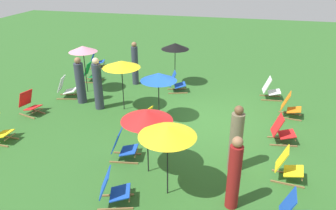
{
  "coord_description": "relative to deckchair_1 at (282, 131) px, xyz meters",
  "views": [
    {
      "loc": [
        -9.15,
        -1.0,
        4.87
      ],
      "look_at": [
        0.0,
        1.2,
        0.5
      ],
      "focal_mm": 34.12,
      "sensor_mm": 36.0,
      "label": 1
    }
  ],
  "objects": [
    {
      "name": "deckchair_14",
      "position": [
        1.79,
        -0.39,
        0.0
      ],
      "size": [
        0.58,
        0.82,
        0.83
      ],
      "rotation": [
        0.0,
        0.0,
        -0.15
      ],
      "color": "olive",
      "rests_on": "ground"
    },
    {
      "name": "deckchair_13",
      "position": [
        3.33,
        7.52,
        0.0
      ],
      "size": [
        0.53,
        0.79,
        0.83
      ],
      "rotation": [
        0.0,
        0.0,
        0.07
      ],
      "color": "olive",
      "rests_on": "ground"
    },
    {
      "name": "deckchair_9",
      "position": [
        5.12,
        8.12,
        0.0
      ],
      "size": [
        0.64,
        0.85,
        0.83
      ],
      "rotation": [
        0.0,
        0.0,
        0.24
      ],
      "color": "olive",
      "rests_on": "ground"
    },
    {
      "name": "umbrella_1",
      "position": [
        -2.22,
        3.31,
        1.19
      ],
      "size": [
        1.22,
        1.22,
        1.7
      ],
      "color": "black",
      "rests_on": "ground"
    },
    {
      "name": "person_0",
      "position": [
        0.9,
        6.04,
        0.51
      ],
      "size": [
        0.43,
        0.43,
        1.85
      ],
      "rotation": [
        0.0,
        0.0,
        4.03
      ],
      "color": "#333847",
      "rests_on": "ground"
    },
    {
      "name": "ground_plane",
      "position": [
        0.67,
        2.3,
        -0.37
      ],
      "size": [
        40.0,
        40.0,
        0.0
      ],
      "primitive_type": "plane",
      "color": "#2D6026"
    },
    {
      "name": "umbrella_4",
      "position": [
        3.73,
        3.94,
        1.28
      ],
      "size": [
        1.12,
        1.12,
        1.78
      ],
      "color": "black",
      "rests_on": "ground"
    },
    {
      "name": "umbrella_0",
      "position": [
        -2.91,
        2.65,
        1.24
      ],
      "size": [
        1.23,
        1.23,
        1.73
      ],
      "color": "black",
      "rests_on": "ground"
    },
    {
      "name": "deckchair_11",
      "position": [
        -0.07,
        8.14,
        0.0
      ],
      "size": [
        0.67,
        0.86,
        0.83
      ],
      "rotation": [
        0.0,
        0.0,
        -0.28
      ],
      "color": "olive",
      "rests_on": "ground"
    },
    {
      "name": "deckchair_2",
      "position": [
        -1.84,
        4.12,
        0.0
      ],
      "size": [
        0.57,
        0.82,
        0.83
      ],
      "rotation": [
        0.0,
        0.0,
        0.13
      ],
      "color": "olive",
      "rests_on": "ground"
    },
    {
      "name": "deckchair_10",
      "position": [
        -0.41,
        3.8,
        0.0
      ],
      "size": [
        0.68,
        0.87,
        0.83
      ],
      "rotation": [
        0.0,
        0.0,
        -0.29
      ],
      "color": "olive",
      "rests_on": "ground"
    },
    {
      "name": "deckchair_4",
      "position": [
        1.51,
        7.68,
        0.0
      ],
      "size": [
        0.62,
        0.84,
        0.83
      ],
      "rotation": [
        0.0,
        0.0,
        0.21
      ],
      "color": "olive",
      "rests_on": "ground"
    },
    {
      "name": "person_1",
      "position": [
        1.23,
        6.89,
        0.44
      ],
      "size": [
        0.46,
        0.46,
        1.71
      ],
      "rotation": [
        0.0,
        0.0,
        3.75
      ],
      "color": "#333847",
      "rests_on": "ground"
    },
    {
      "name": "umbrella_2",
      "position": [
        1.02,
        5.18,
        1.28
      ],
      "size": [
        1.26,
        1.26,
        1.77
      ],
      "color": "black",
      "rests_on": "ground"
    },
    {
      "name": "person_4",
      "position": [
        -2.98,
        1.23,
        0.46
      ],
      "size": [
        0.38,
        0.38,
        1.71
      ],
      "rotation": [
        0.0,
        0.0,
        5.73
      ],
      "color": "maroon",
      "rests_on": "ground"
    },
    {
      "name": "person_3",
      "position": [
        -1.62,
        1.26,
        0.46
      ],
      "size": [
        0.37,
        0.37,
        1.76
      ],
      "rotation": [
        0.0,
        0.0,
        4.91
      ],
      "color": "#72664C",
      "rests_on": "ground"
    },
    {
      "name": "deckchair_12",
      "position": [
        3.04,
        3.74,
        0.0
      ],
      "size": [
        0.69,
        0.87,
        0.83
      ],
      "rotation": [
        0.0,
        0.0,
        0.31
      ],
      "color": "olive",
      "rests_on": "ground"
    },
    {
      "name": "deckchair_3",
      "position": [
        3.19,
        0.16,
        0.0
      ],
      "size": [
        0.53,
        0.79,
        0.83
      ],
      "rotation": [
        0.0,
        0.0,
        0.08
      ],
      "color": "olive",
      "rests_on": "ground"
    },
    {
      "name": "umbrella_5",
      "position": [
        2.22,
        7.17,
        1.36
      ],
      "size": [
        1.08,
        1.08,
        1.85
      ],
      "color": "black",
      "rests_on": "ground"
    },
    {
      "name": "deckchair_1",
      "position": [
        0.0,
        0.0,
        0.0
      ],
      "size": [
        0.56,
        0.81,
        0.83
      ],
      "rotation": [
        0.0,
        0.0,
        0.12
      ],
      "color": "olive",
      "rests_on": "ground"
    },
    {
      "name": "deckchair_5",
      "position": [
        -1.74,
        0.01,
        0.0
      ],
      "size": [
        0.57,
        0.81,
        0.83
      ],
      "rotation": [
        0.0,
        0.0,
        -0.12
      ],
      "color": "olive",
      "rests_on": "ground"
    },
    {
      "name": "umbrella_3",
      "position": [
        0.5,
        3.76,
        1.14
      ],
      "size": [
        1.14,
        1.14,
        1.64
      ],
      "color": "black",
      "rests_on": "ground"
    },
    {
      "name": "person_2",
      "position": [
        3.48,
        5.58,
        0.49
      ],
      "size": [
        0.37,
        0.37,
        1.79
      ],
      "rotation": [
        0.0,
        0.0,
        2.56
      ],
      "color": "#333847",
      "rests_on": "ground"
    },
    {
      "name": "deckchair_6",
      "position": [
        -3.49,
        3.72,
        0.0
      ],
      "size": [
        0.68,
        0.87,
        0.83
      ],
      "rotation": [
        0.0,
        0.0,
        0.3
      ],
      "color": "olive",
      "rests_on": "ground"
    }
  ]
}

